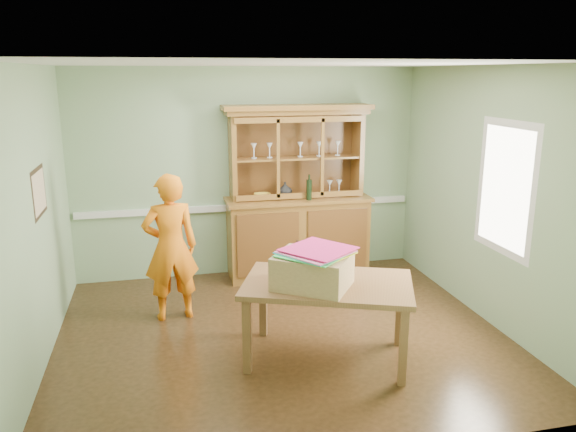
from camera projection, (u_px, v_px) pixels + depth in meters
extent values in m
plane|color=#4A2E17|center=(282.00, 335.00, 5.78)|extent=(4.50, 4.50, 0.00)
plane|color=white|center=(281.00, 64.00, 5.11)|extent=(4.50, 4.50, 0.00)
plane|color=#85A47B|center=(248.00, 173.00, 7.33)|extent=(4.50, 0.00, 4.50)
plane|color=#85A47B|center=(33.00, 221.00, 4.95)|extent=(0.00, 4.00, 4.00)
plane|color=#85A47B|center=(488.00, 196.00, 5.94)|extent=(0.00, 4.00, 4.00)
plane|color=#85A47B|center=(349.00, 279.00, 3.56)|extent=(4.50, 0.00, 4.50)
cube|color=silver|center=(249.00, 207.00, 7.42)|extent=(4.41, 0.05, 0.08)
cube|color=#2F2012|center=(39.00, 192.00, 5.19)|extent=(0.03, 0.60, 0.46)
cube|color=beige|center=(40.00, 192.00, 5.19)|extent=(0.01, 0.52, 0.38)
cube|color=silver|center=(505.00, 188.00, 5.62)|extent=(0.03, 0.96, 1.36)
cube|color=white|center=(504.00, 188.00, 5.62)|extent=(0.01, 0.80, 1.20)
cube|color=brown|center=(298.00, 238.00, 7.41)|extent=(1.82, 0.56, 1.01)
cube|color=brown|center=(298.00, 199.00, 7.27)|extent=(1.88, 0.62, 0.04)
cube|color=brown|center=(293.00, 154.00, 7.39)|extent=(1.72, 0.04, 1.06)
cube|color=brown|center=(233.00, 158.00, 7.05)|extent=(0.06, 0.38, 1.06)
cube|color=brown|center=(357.00, 154.00, 7.41)|extent=(0.06, 0.38, 1.06)
cube|color=brown|center=(297.00, 112.00, 7.09)|extent=(1.82, 0.44, 0.06)
cube|color=brown|center=(297.00, 107.00, 7.05)|extent=(1.90, 0.48, 0.06)
cube|color=brown|center=(296.00, 158.00, 7.23)|extent=(1.60, 0.33, 0.03)
imported|color=#B2B2B7|center=(285.00, 189.00, 7.30)|extent=(0.18, 0.18, 0.19)
imported|color=yellow|center=(262.00, 196.00, 7.25)|extent=(0.22, 0.22, 0.05)
cylinder|color=black|center=(309.00, 187.00, 7.09)|extent=(0.07, 0.07, 0.32)
cube|color=brown|center=(328.00, 285.00, 5.14)|extent=(1.76, 1.41, 0.05)
cube|color=brown|center=(247.00, 336.00, 4.97)|extent=(0.09, 0.09, 0.71)
cube|color=brown|center=(263.00, 303.00, 5.69)|extent=(0.09, 0.09, 0.71)
cube|color=brown|center=(403.00, 347.00, 4.78)|extent=(0.09, 0.09, 0.71)
cube|color=brown|center=(400.00, 311.00, 5.50)|extent=(0.09, 0.09, 0.71)
cube|color=tan|center=(312.00, 271.00, 4.99)|extent=(0.81, 0.78, 0.30)
cube|color=yellow|center=(316.00, 254.00, 4.96)|extent=(0.74, 0.74, 0.01)
cube|color=#3BCC5B|center=(316.00, 253.00, 4.96)|extent=(0.74, 0.74, 0.01)
cube|color=#2BAFCB|center=(316.00, 252.00, 4.96)|extent=(0.74, 0.74, 0.01)
cube|color=pink|center=(316.00, 251.00, 4.96)|extent=(0.74, 0.74, 0.01)
cube|color=#EC246E|center=(316.00, 250.00, 4.95)|extent=(0.74, 0.74, 0.01)
cube|color=#CD1F6A|center=(316.00, 249.00, 4.95)|extent=(0.74, 0.74, 0.01)
imported|color=orange|center=(171.00, 247.00, 6.01)|extent=(0.63, 0.46, 1.61)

